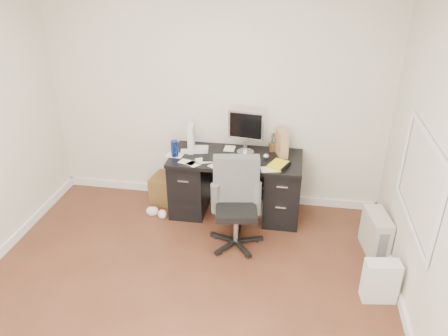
% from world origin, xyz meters
% --- Properties ---
extents(ground, '(4.00, 4.00, 0.00)m').
position_xyz_m(ground, '(0.00, 0.00, 0.00)').
color(ground, '#4A2617').
rests_on(ground, ground).
extents(room_shell, '(4.02, 4.02, 2.71)m').
position_xyz_m(room_shell, '(0.03, 0.03, 1.66)').
color(room_shell, beige).
rests_on(room_shell, ground).
extents(desk, '(1.50, 0.70, 0.75)m').
position_xyz_m(desk, '(0.30, 1.65, 0.40)').
color(desk, black).
rests_on(desk, ground).
extents(loose_papers, '(1.10, 0.60, 0.00)m').
position_xyz_m(loose_papers, '(0.10, 1.60, 0.75)').
color(loose_papers, silver).
rests_on(loose_papers, desk).
extents(lcd_monitor, '(0.44, 0.29, 0.52)m').
position_xyz_m(lcd_monitor, '(0.39, 1.77, 1.01)').
color(lcd_monitor, silver).
rests_on(lcd_monitor, desk).
extents(keyboard, '(0.47, 0.22, 0.03)m').
position_xyz_m(keyboard, '(0.16, 1.58, 0.76)').
color(keyboard, black).
rests_on(keyboard, desk).
extents(computer_mouse, '(0.09, 0.09, 0.07)m').
position_xyz_m(computer_mouse, '(0.64, 1.64, 0.78)').
color(computer_mouse, silver).
rests_on(computer_mouse, desk).
extents(travel_mug, '(0.10, 0.10, 0.19)m').
position_xyz_m(travel_mug, '(-0.39, 1.56, 0.84)').
color(travel_mug, '#163197').
rests_on(travel_mug, desk).
extents(white_binder, '(0.16, 0.28, 0.31)m').
position_xyz_m(white_binder, '(-0.24, 1.75, 0.91)').
color(white_binder, silver).
rests_on(white_binder, desk).
extents(magazine_file, '(0.19, 0.27, 0.29)m').
position_xyz_m(magazine_file, '(0.81, 1.79, 0.90)').
color(magazine_file, '#9F734D').
rests_on(magazine_file, desk).
extents(pen_cup, '(0.12, 0.12, 0.23)m').
position_xyz_m(pen_cup, '(0.70, 1.88, 0.86)').
color(pen_cup, brown).
rests_on(pen_cup, desk).
extents(yellow_book, '(0.25, 0.28, 0.04)m').
position_xyz_m(yellow_book, '(0.80, 1.48, 0.77)').
color(yellow_book, yellow).
rests_on(yellow_book, desk).
extents(paper_remote, '(0.29, 0.25, 0.02)m').
position_xyz_m(paper_remote, '(0.35, 1.35, 0.76)').
color(paper_remote, silver).
rests_on(paper_remote, desk).
extents(office_chair, '(0.64, 0.64, 0.98)m').
position_xyz_m(office_chair, '(0.40, 1.03, 0.49)').
color(office_chair, '#4A4D4A').
rests_on(office_chair, ground).
extents(pc_tower, '(0.27, 0.47, 0.44)m').
position_xyz_m(pc_tower, '(1.85, 1.16, 0.22)').
color(pc_tower, beige).
rests_on(pc_tower, ground).
extents(shopping_bag, '(0.33, 0.26, 0.41)m').
position_xyz_m(shopping_bag, '(1.80, 0.43, 0.21)').
color(shopping_bag, white).
rests_on(shopping_bag, ground).
extents(wicker_basket, '(0.39, 0.39, 0.34)m').
position_xyz_m(wicker_basket, '(-0.59, 1.78, 0.17)').
color(wicker_basket, '#4C2F16').
rests_on(wicker_basket, ground).
extents(desk_printer, '(0.42, 0.36, 0.23)m').
position_xyz_m(desk_printer, '(0.75, 1.79, 0.11)').
color(desk_printer, '#5D5D61').
rests_on(desk_printer, ground).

